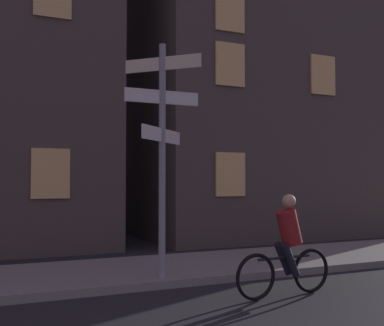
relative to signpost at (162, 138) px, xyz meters
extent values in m
cube|color=gray|center=(-0.37, 1.02, -2.51)|extent=(40.00, 2.73, 0.14)
cylinder|color=gray|center=(0.00, 0.00, -0.37)|extent=(0.12, 0.12, 4.13)
cube|color=beige|center=(0.00, 0.00, 1.34)|extent=(1.06, 1.06, 0.24)
cube|color=white|center=(0.00, 0.00, 0.74)|extent=(1.39, 0.03, 0.24)
cube|color=white|center=(0.00, 0.00, 0.06)|extent=(1.13, 1.13, 0.24)
torus|color=black|center=(0.93, -1.61, -2.22)|extent=(0.72, 0.10, 0.72)
torus|color=black|center=(2.02, -1.54, -2.22)|extent=(0.72, 0.10, 0.72)
cylinder|color=black|center=(1.47, -1.57, -1.97)|extent=(1.00, 0.11, 0.04)
cylinder|color=maroon|center=(1.57, -1.57, -1.49)|extent=(0.47, 0.35, 0.61)
sphere|color=tan|center=(1.57, -1.57, -1.08)|extent=(0.22, 0.22, 0.22)
cylinder|color=black|center=(1.53, -1.66, -2.00)|extent=(0.35, 0.14, 0.55)
cylinder|color=black|center=(1.52, -1.48, -2.00)|extent=(0.35, 0.14, 0.55)
cube|color=#F2C672|center=(-1.40, 3.84, -0.58)|extent=(0.90, 0.06, 1.20)
cube|color=#4C443D|center=(6.54, 8.47, 3.48)|extent=(9.64, 9.84, 12.11)
cube|color=#F2C672|center=(3.32, 3.52, -0.58)|extent=(0.90, 0.06, 1.20)
cube|color=#F2C672|center=(3.32, 3.52, 2.46)|extent=(0.90, 0.06, 1.20)
cube|color=#F2C672|center=(6.54, 3.52, 2.46)|extent=(0.90, 0.06, 1.20)
cube|color=#F2C672|center=(3.32, 3.52, 3.98)|extent=(0.90, 0.06, 1.20)
camera|label=1|loc=(-2.95, -7.84, -0.75)|focal=44.26mm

